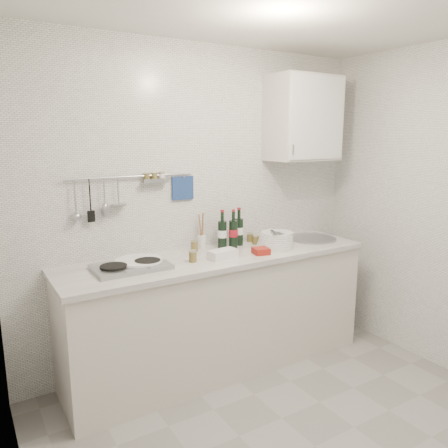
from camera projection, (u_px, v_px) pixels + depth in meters
name	position (u px, v px, depth m)	size (l,w,h in m)	color
floor	(315.00, 447.00, 2.59)	(3.00, 3.00, 0.00)	gray
back_wall	(200.00, 206.00, 3.51)	(3.00, 0.02, 2.50)	silver
wall_left	(19.00, 294.00, 1.57)	(0.02, 2.80, 2.50)	silver
counter	(220.00, 314.00, 3.42)	(2.44, 0.64, 0.96)	beige
wall_rail	(129.00, 190.00, 3.14)	(0.98, 0.09, 0.34)	#93969B
wall_cabinet	(303.00, 119.00, 3.68)	(0.60, 0.38, 0.70)	beige
plate_stack_hob	(138.00, 263.00, 3.03)	(0.35, 0.34, 0.04)	#46519E
plate_stack_sink	(276.00, 240.00, 3.55)	(0.33, 0.31, 0.12)	white
wine_bottles	(232.00, 228.00, 3.52)	(0.25, 0.12, 0.31)	black
butter_dish	(223.00, 254.00, 3.21)	(0.22, 0.11, 0.06)	white
strawberry_punnet	(261.00, 251.00, 3.33)	(0.11, 0.11, 0.05)	#B82B14
utensil_crock	(202.00, 240.00, 3.48)	(0.07, 0.07, 0.29)	white
jar_a	(194.00, 246.00, 3.39)	(0.06, 0.06, 0.09)	brown
jar_b	(251.00, 237.00, 3.73)	(0.07, 0.07, 0.07)	brown
jar_c	(256.00, 240.00, 3.64)	(0.06, 0.06, 0.07)	brown
jar_d	(193.00, 256.00, 3.12)	(0.06, 0.06, 0.08)	brown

